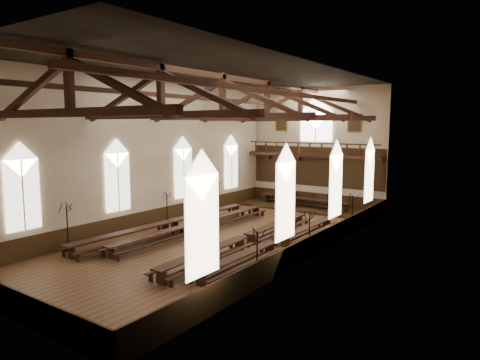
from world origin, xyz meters
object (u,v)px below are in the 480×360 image
at_px(refectory_row_b, 198,225).
at_px(candelabrum_left_far, 219,201).
at_px(candelabrum_left_near, 68,237).
at_px(candelabrum_right_near, 257,266).
at_px(refectory_row_d, 278,242).
at_px(candelabrum_right_mid, 309,241).
at_px(candelabrum_left_mid, 167,215).
at_px(refectory_row_a, 170,224).
at_px(high_table, 304,199).
at_px(refectory_row_c, 246,238).
at_px(candelabrum_right_far, 352,219).
at_px(dais, 304,208).

xyz_separation_m(refectory_row_b, candelabrum_left_far, (-3.24, 6.40, 0.28)).
xyz_separation_m(candelabrum_left_near, candelabrum_right_near, (11.10, 1.95, -0.08)).
distance_m(refectory_row_d, candelabrum_right_mid, 1.75).
height_order(candelabrum_left_mid, candelabrum_right_near, candelabrum_right_near).
relative_size(refectory_row_a, high_table, 1.82).
bearing_deg(candelabrum_left_near, refectory_row_c, 38.79).
xyz_separation_m(refectory_row_c, candelabrum_right_far, (3.45, 7.54, 0.20)).
distance_m(refectory_row_c, candelabrum_left_near, 9.82).
bearing_deg(refectory_row_b, candelabrum_left_mid, 170.63).
height_order(refectory_row_c, dais, refectory_row_c).
height_order(refectory_row_b, candelabrum_left_mid, candelabrum_left_mid).
distance_m(refectory_row_a, candelabrum_right_far, 12.01).
height_order(refectory_row_c, candelabrum_right_far, candelabrum_right_far).
height_order(refectory_row_a, dais, refectory_row_a).
distance_m(candelabrum_left_near, candelabrum_right_mid, 13.23).
height_order(refectory_row_d, candelabrum_left_far, candelabrum_left_far).
height_order(refectory_row_b, candelabrum_right_mid, candelabrum_right_mid).
relative_size(refectory_row_b, candelabrum_right_far, 5.82).
height_order(high_table, candelabrum_left_near, candelabrum_left_near).
relative_size(high_table, candelabrum_left_far, 3.05).
distance_m(candelabrum_right_mid, candelabrum_right_far, 6.50).
bearing_deg(dais, high_table, -89.10).
bearing_deg(candelabrum_right_far, refectory_row_a, -141.56).
bearing_deg(high_table, candelabrum_left_mid, -116.74).
xyz_separation_m(refectory_row_c, candelabrum_left_near, (-7.65, -6.15, 0.29)).
bearing_deg(high_table, candelabrum_left_far, -138.66).
relative_size(refectory_row_a, candelabrum_left_mid, 6.30).
bearing_deg(refectory_row_b, candelabrum_left_near, -114.35).
bearing_deg(candelabrum_right_near, candelabrum_left_mid, 152.66).
distance_m(refectory_row_d, candelabrum_right_far, 7.18).
distance_m(refectory_row_d, candelabrum_left_near, 11.58).
xyz_separation_m(refectory_row_a, dais, (3.62, 12.00, -0.47)).
height_order(candelabrum_left_far, candelabrum_right_near, candelabrum_left_far).
xyz_separation_m(refectory_row_d, candelabrum_left_far, (-9.43, 6.85, 0.31)).
xyz_separation_m(high_table, candelabrum_right_near, (5.79, -16.28, -0.10)).
bearing_deg(refectory_row_b, refectory_row_a, -148.93).
bearing_deg(candelabrum_right_mid, candelabrum_right_far, 90.00).
distance_m(refectory_row_b, dais, 11.27).
height_order(refectory_row_a, refectory_row_c, refectory_row_a).
xyz_separation_m(high_table, candelabrum_left_mid, (-5.31, -10.54, -0.13)).
height_order(high_table, candelabrum_left_mid, candelabrum_left_mid).
bearing_deg(candelabrum_right_mid, refectory_row_a, -174.11).
distance_m(refectory_row_d, high_table, 12.24).
height_order(refectory_row_b, candelabrum_right_near, candelabrum_right_near).
bearing_deg(candelabrum_left_near, candelabrum_right_mid, 32.95).
bearing_deg(candelabrum_right_mid, high_table, 117.70).
height_order(candelabrum_left_mid, candelabrum_right_far, candelabrum_right_far).
bearing_deg(refectory_row_d, refectory_row_b, 175.89).
relative_size(candelabrum_left_mid, candelabrum_right_far, 0.96).
relative_size(refectory_row_a, candelabrum_left_near, 5.43).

